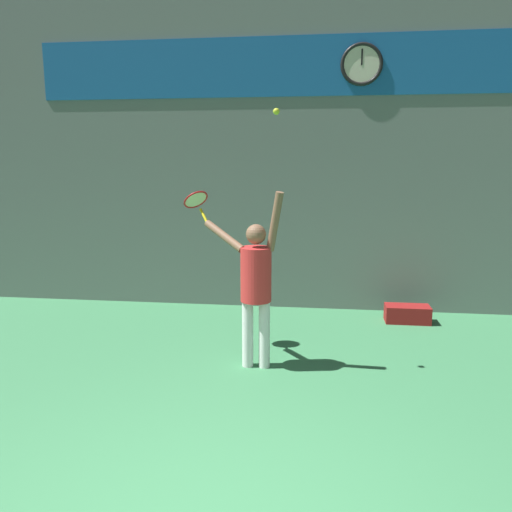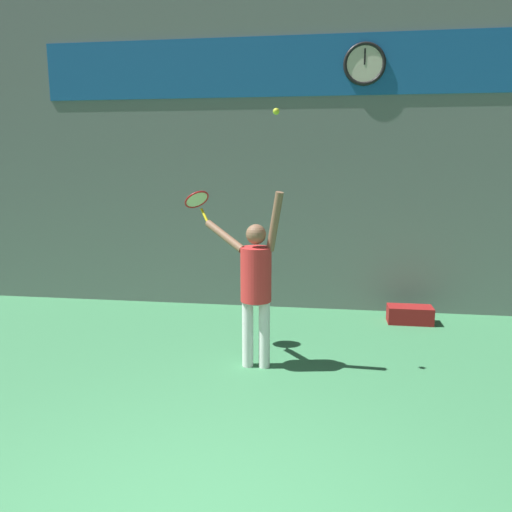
{
  "view_description": "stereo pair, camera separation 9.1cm",
  "coord_description": "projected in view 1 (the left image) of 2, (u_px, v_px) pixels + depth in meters",
  "views": [
    {
      "loc": [
        0.66,
        -2.52,
        2.36
      ],
      "look_at": [
        -0.03,
        2.96,
        1.32
      ],
      "focal_mm": 35.0,
      "sensor_mm": 36.0,
      "label": 1
    },
    {
      "loc": [
        0.75,
        -2.51,
        2.36
      ],
      "look_at": [
        -0.03,
        2.96,
        1.32
      ],
      "focal_mm": 35.0,
      "sensor_mm": 36.0,
      "label": 2
    }
  ],
  "objects": [
    {
      "name": "tennis_ball",
      "position": [
        276.0,
        111.0,
        5.23
      ],
      "size": [
        0.07,
        0.07,
        0.07
      ],
      "color": "#CCDB2D"
    },
    {
      "name": "back_wall",
      "position": [
        278.0,
        153.0,
        7.87
      ],
      "size": [
        18.0,
        0.1,
        5.0
      ],
      "color": "slate",
      "rests_on": "ground_plane"
    },
    {
      "name": "tennis_racket",
      "position": [
        196.0,
        201.0,
        6.16
      ],
      "size": [
        0.4,
        0.4,
        0.4
      ],
      "color": "yellow"
    },
    {
      "name": "sponsor_banner",
      "position": [
        278.0,
        66.0,
        7.58
      ],
      "size": [
        7.58,
        0.02,
        0.88
      ],
      "color": "#195B9E"
    },
    {
      "name": "equipment_bag",
      "position": [
        407.0,
        314.0,
        7.46
      ],
      "size": [
        0.65,
        0.32,
        0.26
      ],
      "color": "maroon",
      "rests_on": "ground_plane"
    },
    {
      "name": "scoreboard_clock",
      "position": [
        362.0,
        64.0,
        7.4
      ],
      "size": [
        0.63,
        0.06,
        0.63
      ],
      "color": "beige"
    },
    {
      "name": "tennis_player",
      "position": [
        255.0,
        280.0,
        5.68
      ],
      "size": [
        1.02,
        0.62,
        2.05
      ],
      "color": "white",
      "rests_on": "ground_plane"
    }
  ]
}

